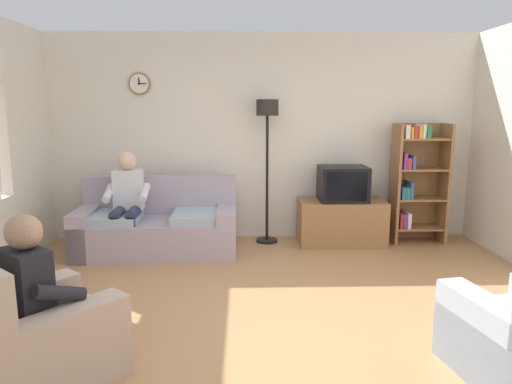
# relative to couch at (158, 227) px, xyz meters

# --- Properties ---
(ground_plane) EXTENTS (12.00, 12.00, 0.00)m
(ground_plane) POSITION_rel_couch_xyz_m (1.30, -1.95, -0.31)
(ground_plane) COLOR #B27F51
(back_wall_assembly) EXTENTS (6.20, 0.17, 2.70)m
(back_wall_assembly) POSITION_rel_couch_xyz_m (1.30, 0.71, 1.04)
(back_wall_assembly) COLOR silver
(back_wall_assembly) RESTS_ON ground_plane
(couch) EXTENTS (1.92, 0.92, 0.90)m
(couch) POSITION_rel_couch_xyz_m (0.00, 0.00, 0.00)
(couch) COLOR #A899A8
(couch) RESTS_ON ground_plane
(tv_stand) EXTENTS (1.10, 0.56, 0.57)m
(tv_stand) POSITION_rel_couch_xyz_m (2.32, 0.30, -0.03)
(tv_stand) COLOR olive
(tv_stand) RESTS_ON ground_plane
(tv) EXTENTS (0.60, 0.49, 0.44)m
(tv) POSITION_rel_couch_xyz_m (2.32, 0.27, 0.48)
(tv) COLOR black
(tv) RESTS_ON tv_stand
(bookshelf) EXTENTS (0.68, 0.36, 1.55)m
(bookshelf) POSITION_rel_couch_xyz_m (3.28, 0.37, 0.52)
(bookshelf) COLOR olive
(bookshelf) RESTS_ON ground_plane
(floor_lamp) EXTENTS (0.28, 0.28, 1.85)m
(floor_lamp) POSITION_rel_couch_xyz_m (1.35, 0.40, 1.14)
(floor_lamp) COLOR black
(floor_lamp) RESTS_ON ground_plane
(armchair_near_window) EXTENTS (1.18, 1.19, 0.90)m
(armchair_near_window) POSITION_rel_couch_xyz_m (-0.30, -2.72, -0.02)
(armchair_near_window) COLOR tan
(armchair_near_window) RESTS_ON ground_plane
(person_on_couch) EXTENTS (0.52, 0.54, 1.24)m
(person_on_couch) POSITION_rel_couch_xyz_m (-0.33, -0.11, 0.39)
(person_on_couch) COLOR silver
(person_on_couch) RESTS_ON ground_plane
(person_in_left_armchair) EXTENTS (0.63, 0.64, 1.12)m
(person_in_left_armchair) POSITION_rel_couch_xyz_m (-0.24, -2.66, 0.29)
(person_in_left_armchair) COLOR black
(person_in_left_armchair) RESTS_ON ground_plane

